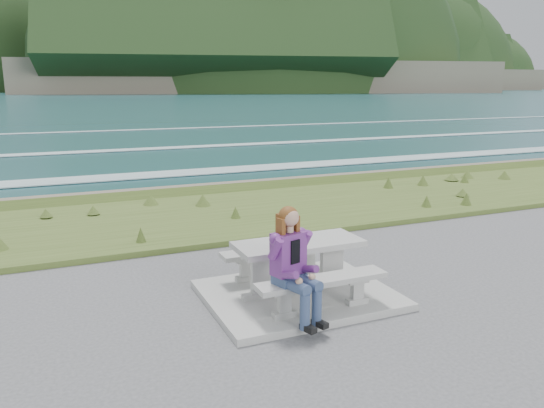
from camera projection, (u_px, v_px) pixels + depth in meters
name	position (u px, v px, depth m)	size (l,w,h in m)	color
concrete_slab	(298.00, 295.00, 7.58)	(2.60, 2.10, 0.10)	gray
picnic_table	(298.00, 253.00, 7.45)	(1.80, 0.75, 0.75)	gray
bench_landward	(322.00, 285.00, 6.87)	(1.80, 0.35, 0.45)	gray
bench_seaward	(278.00, 254.00, 8.12)	(1.80, 0.35, 0.45)	gray
grass_verge	(201.00, 219.00, 12.07)	(160.00, 4.50, 0.22)	#3D541F
shore_drop	(172.00, 195.00, 14.67)	(160.00, 0.80, 2.20)	#6C5E51
ocean	(105.00, 169.00, 30.44)	(1600.00, 1600.00, 0.09)	#1D4D54
headland_range	(292.00, 76.00, 435.57)	(729.83, 363.95, 226.13)	#6C5E51
seated_woman	(297.00, 280.00, 6.54)	(0.58, 0.80, 1.44)	navy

